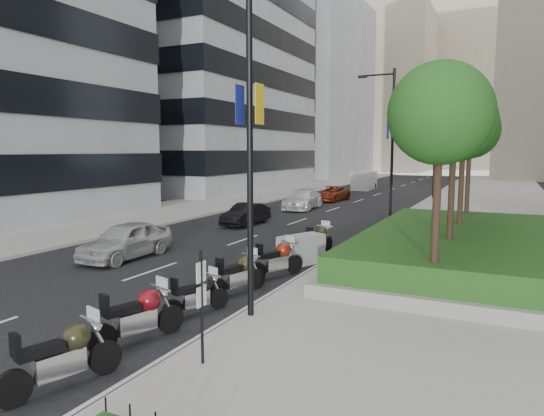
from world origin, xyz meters
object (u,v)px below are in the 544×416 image
Objects in this scene: lamp_post_2 at (433,144)px; motorcycle_4 at (278,259)px; lamp_post_1 at (390,140)px; motorcycle_3 at (239,274)px; motorcycle_5 at (301,250)px; car_c at (303,200)px; motorcycle_6 at (319,240)px; motorcycle_1 at (140,315)px; lamp_post_0 at (244,126)px; car_d at (330,194)px; motorcycle_0 at (64,356)px; delivery_van at (364,181)px; car_b at (246,214)px; motorcycle_2 at (198,294)px; parking_sign at (202,301)px; car_a at (126,240)px.

motorcycle_4 is (-1.05, -30.76, -4.42)m from lamp_post_2.
lamp_post_1 is 3.90× the size of motorcycle_3.
motorcycle_5 is 0.41× the size of car_c.
motorcycle_1 is at bearing -173.06° from motorcycle_6.
lamp_post_1 and lamp_post_2 have the same top height.
lamp_post_0 is 1.00× the size of lamp_post_1.
motorcycle_3 is at bearing -72.23° from car_d.
delivery_van reaches higher than motorcycle_0.
lamp_post_2 is at bearing 90.00° from lamp_post_1.
motorcycle_4 is (-1.05, -12.76, -4.42)m from lamp_post_1.
lamp_post_2 is at bearing -45.52° from delivery_van.
car_b reaches higher than motorcycle_1.
motorcycle_0 is 11.13m from motorcycle_5.
motorcycle_2 is (0.10, 2.20, -0.09)m from motorcycle_1.
motorcycle_6 is at bearing -92.36° from lamp_post_2.
lamp_post_0 is 16.97m from car_b.
motorcycle_4 is (-1.05, 4.24, -4.42)m from lamp_post_0.
motorcycle_4 is at bearing -91.95° from lamp_post_2.
motorcycle_3 is 0.98× the size of motorcycle_6.
parking_sign is at bearing -88.12° from lamp_post_1.
lamp_post_1 is 2.28× the size of car_b.
car_c is at bearing 42.31° from motorcycle_4.
car_b is 15.46m from car_d.
motorcycle_4 is at bearing -170.50° from motorcycle_6.
motorcycle_5 is 0.89× the size of motorcycle_6.
motorcycle_4 is 0.46× the size of car_c.
delivery_van is at bearing 97.17° from car_d.
motorcycle_6 is (0.21, 6.60, 0.00)m from motorcycle_3.
car_d is (-0.04, 6.62, -0.08)m from car_c.
motorcycle_3 is at bearing -60.81° from car_b.
parking_sign reaches higher than car_d.
lamp_post_1 is 3.78× the size of motorcycle_1.
motorcycle_0 reaches higher than motorcycle_3.
car_b reaches higher than motorcycle_0.
car_b is at bearing 35.63° from motorcycle_0.
parking_sign is 1.09× the size of motorcycle_4.
motorcycle_6 is at bearing -79.05° from delivery_van.
lamp_post_2 reaches higher than parking_sign.
motorcycle_4 is 0.52× the size of car_a.
motorcycle_0 is 0.99× the size of motorcycle_1.
car_a is at bearing -94.45° from car_c.
lamp_post_0 reaches higher than car_d.
car_d is (-8.51, 32.82, -0.80)m from parking_sign.
motorcycle_4 is at bearing 103.22° from parking_sign.
car_c is at bearing -123.50° from lamp_post_2.
motorcycle_5 is 0.42× the size of delivery_van.
car_b is (-7.89, -2.63, -4.42)m from lamp_post_1.
motorcycle_2 is 0.86× the size of motorcycle_6.
car_b is 28.96m from delivery_van.
motorcycle_0 is at bearing -91.80° from lamp_post_2.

